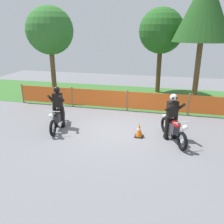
# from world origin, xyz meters

# --- Properties ---
(ground) EXTENTS (24.00, 24.00, 0.02)m
(ground) POSITION_xyz_m (0.00, 0.00, -0.01)
(ground) COLOR slate
(grass_verge) EXTENTS (24.00, 5.17, 0.01)m
(grass_verge) POSITION_xyz_m (0.00, 5.04, 0.01)
(grass_verge) COLOR #386B2D
(grass_verge) RESTS_ON ground
(barrier_fence) EXTENTS (11.58, 0.08, 1.05)m
(barrier_fence) POSITION_xyz_m (0.00, 2.45, 0.54)
(barrier_fence) COLOR olive
(barrier_fence) RESTS_ON ground
(tree_leftmost) EXTENTS (2.67, 2.67, 5.07)m
(tree_leftmost) POSITION_xyz_m (-4.83, 4.38, 3.71)
(tree_leftmost) COLOR brown
(tree_leftmost) RESTS_ON ground
(tree_near_left) EXTENTS (2.64, 2.64, 5.03)m
(tree_near_left) POSITION_xyz_m (1.25, 6.49, 3.69)
(tree_near_left) COLOR brown
(tree_near_left) RESTS_ON ground
(tree_near_right) EXTENTS (2.91, 2.91, 6.43)m
(tree_near_right) POSITION_xyz_m (3.31, 4.68, 4.78)
(tree_near_right) COLOR brown
(tree_near_right) RESTS_ON ground
(motorcycle_lead) EXTENTS (1.01, 1.91, 0.97)m
(motorcycle_lead) POSITION_xyz_m (2.18, -0.46, 0.47)
(motorcycle_lead) COLOR black
(motorcycle_lead) RESTS_ON ground
(motorcycle_trailing) EXTENTS (0.64, 1.99, 0.95)m
(motorcycle_trailing) POSITION_xyz_m (-2.31, -0.40, 0.46)
(motorcycle_trailing) COLOR black
(motorcycle_trailing) RESTS_ON ground
(rider_lead) EXTENTS (0.69, 0.70, 1.69)m
(rider_lead) POSITION_xyz_m (2.10, -0.28, 0.92)
(rider_lead) COLOR black
(rider_lead) RESTS_ON ground
(rider_trailing) EXTENTS (0.62, 0.63, 1.69)m
(rider_trailing) POSITION_xyz_m (-2.35, -0.21, 0.92)
(rider_trailing) COLOR black
(rider_trailing) RESTS_ON ground
(traffic_cone) EXTENTS (0.32, 0.32, 0.53)m
(traffic_cone) POSITION_xyz_m (0.97, -0.40, 0.26)
(traffic_cone) COLOR black
(traffic_cone) RESTS_ON ground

